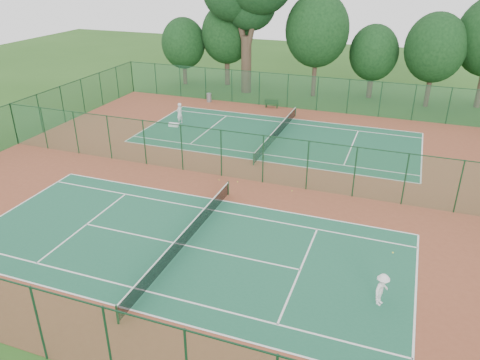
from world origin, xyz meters
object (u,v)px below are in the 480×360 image
Objects in this scene: player_near at (382,290)px; kit_bag at (174,125)px; bench at (272,103)px; player_far at (180,113)px; trash_bin at (209,98)px.

kit_bag is at bearing 69.10° from player_near.
kit_bag is at bearing -132.48° from bench.
player_near is at bearing -46.98° from kit_bag.
player_near is at bearing 59.38° from player_far.
player_near reaches higher than bench.
player_near is 27.50m from kit_bag.
trash_bin is at bearing -163.02° from player_far.
kit_bag is at bearing 2.54° from player_far.
player_far reaches higher than player_near.
player_near is 1.75× the size of kit_bag.
trash_bin is at bearing 176.35° from bench.
player_near is 0.80× the size of player_far.
trash_bin is at bearing 87.38° from kit_bag.
trash_bin is 0.63× the size of bench.
trash_bin is 7.00m from bench.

